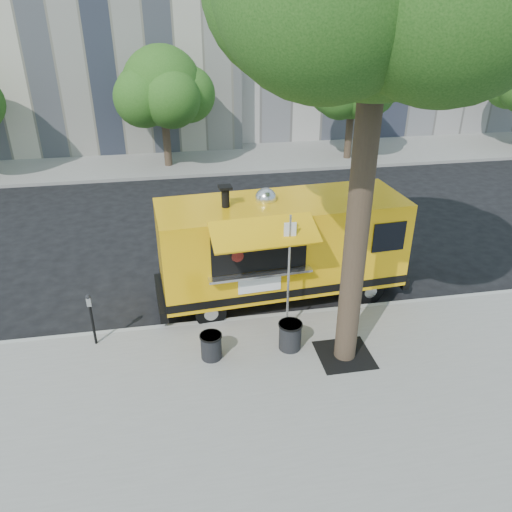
{
  "coord_description": "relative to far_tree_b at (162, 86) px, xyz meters",
  "views": [
    {
      "loc": [
        -0.97,
        -11.34,
        7.34
      ],
      "look_at": [
        1.06,
        0.0,
        1.4
      ],
      "focal_mm": 35.0,
      "sensor_mm": 36.0,
      "label": 1
    }
  ],
  "objects": [
    {
      "name": "ground",
      "position": [
        1.0,
        -12.7,
        -3.83
      ],
      "size": [
        120.0,
        120.0,
        0.0
      ],
      "primitive_type": "plane",
      "color": "black",
      "rests_on": "ground"
    },
    {
      "name": "sidewalk",
      "position": [
        1.0,
        -16.7,
        -3.76
      ],
      "size": [
        60.0,
        6.0,
        0.15
      ],
      "primitive_type": "cube",
      "color": "gray",
      "rests_on": "ground"
    },
    {
      "name": "curb",
      "position": [
        1.0,
        -13.63,
        -3.76
      ],
      "size": [
        60.0,
        0.14,
        0.16
      ],
      "primitive_type": "cube",
      "color": "#999993",
      "rests_on": "ground"
    },
    {
      "name": "far_sidewalk",
      "position": [
        1.0,
        0.8,
        -3.76
      ],
      "size": [
        60.0,
        5.0,
        0.15
      ],
      "primitive_type": "cube",
      "color": "gray",
      "rests_on": "ground"
    },
    {
      "name": "tree_well",
      "position": [
        3.6,
        -15.5,
        -3.68
      ],
      "size": [
        1.2,
        1.2,
        0.02
      ],
      "primitive_type": "cube",
      "color": "black",
      "rests_on": "sidewalk"
    },
    {
      "name": "far_tree_b",
      "position": [
        0.0,
        0.0,
        0.0
      ],
      "size": [
        3.6,
        3.6,
        5.5
      ],
      "color": "#33261C",
      "rests_on": "far_sidewalk"
    },
    {
      "name": "far_tree_c",
      "position": [
        9.0,
        -0.3,
        -0.12
      ],
      "size": [
        3.24,
        3.24,
        5.21
      ],
      "color": "#33261C",
      "rests_on": "far_sidewalk"
    },
    {
      "name": "sign_post",
      "position": [
        2.55,
        -14.25,
        -1.98
      ],
      "size": [
        0.28,
        0.06,
        3.0
      ],
      "color": "silver",
      "rests_on": "sidewalk"
    },
    {
      "name": "parking_meter",
      "position": [
        -2.0,
        -14.05,
        -2.85
      ],
      "size": [
        0.11,
        0.11,
        1.33
      ],
      "color": "black",
      "rests_on": "sidewalk"
    },
    {
      "name": "food_truck",
      "position": [
        2.75,
        -12.53,
        -2.28
      ],
      "size": [
        6.83,
        3.45,
        3.3
      ],
      "rotation": [
        0.0,
        0.0,
        0.07
      ],
      "color": "#FFB60D",
      "rests_on": "ground"
    },
    {
      "name": "trash_bin_left",
      "position": [
        0.62,
        -15.04,
        -3.36
      ],
      "size": [
        0.51,
        0.51,
        0.61
      ],
      "color": "black",
      "rests_on": "sidewalk"
    },
    {
      "name": "trash_bin_right",
      "position": [
        2.44,
        -15.01,
        -3.33
      ],
      "size": [
        0.56,
        0.56,
        0.67
      ],
      "color": "black",
      "rests_on": "sidewalk"
    }
  ]
}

